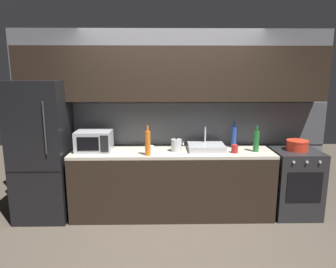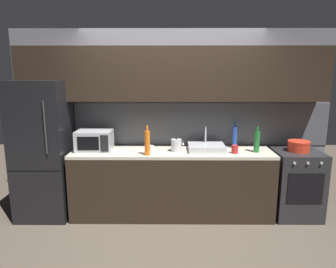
{
  "view_description": "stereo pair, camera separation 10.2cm",
  "coord_description": "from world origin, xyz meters",
  "px_view_note": "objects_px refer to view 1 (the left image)",
  "views": [
    {
      "loc": [
        -0.12,
        -3.05,
        1.93
      ],
      "look_at": [
        -0.05,
        0.9,
        1.13
      ],
      "focal_mm": 32.93,
      "sensor_mm": 36.0,
      "label": 1
    },
    {
      "loc": [
        -0.02,
        -3.05,
        1.93
      ],
      "look_at": [
        -0.05,
        0.9,
        1.13
      ],
      "focal_mm": 32.93,
      "sensor_mm": 36.0,
      "label": 2
    }
  ],
  "objects_px": {
    "mug_red": "(235,149)",
    "cooking_pot": "(297,145)",
    "oven_range": "(294,182)",
    "kettle": "(176,145)",
    "wine_bottle_green": "(256,141)",
    "wine_bottle_blue": "(234,137)",
    "microwave": "(94,141)",
    "wine_bottle_orange": "(148,143)",
    "mug_clear": "(151,149)",
    "refrigerator": "(42,151)"
  },
  "relations": [
    {
      "from": "kettle",
      "to": "refrigerator",
      "type": "bearing_deg",
      "value": 179.05
    },
    {
      "from": "wine_bottle_green",
      "to": "wine_bottle_orange",
      "type": "xyz_separation_m",
      "value": [
        -1.41,
        -0.16,
        0.02
      ]
    },
    {
      "from": "microwave",
      "to": "kettle",
      "type": "relative_size",
      "value": 2.45
    },
    {
      "from": "wine_bottle_blue",
      "to": "mug_clear",
      "type": "relative_size",
      "value": 3.96
    },
    {
      "from": "wine_bottle_blue",
      "to": "cooking_pot",
      "type": "relative_size",
      "value": 1.3
    },
    {
      "from": "oven_range",
      "to": "wine_bottle_green",
      "type": "xyz_separation_m",
      "value": [
        -0.57,
        -0.05,
        0.59
      ]
    },
    {
      "from": "mug_red",
      "to": "wine_bottle_blue",
      "type": "bearing_deg",
      "value": 79.77
    },
    {
      "from": "microwave",
      "to": "kettle",
      "type": "height_order",
      "value": "microwave"
    },
    {
      "from": "kettle",
      "to": "wine_bottle_green",
      "type": "xyz_separation_m",
      "value": [
        1.04,
        -0.02,
        0.06
      ]
    },
    {
      "from": "oven_range",
      "to": "wine_bottle_orange",
      "type": "distance_m",
      "value": 2.08
    },
    {
      "from": "oven_range",
      "to": "wine_bottle_blue",
      "type": "height_order",
      "value": "wine_bottle_blue"
    },
    {
      "from": "oven_range",
      "to": "wine_bottle_green",
      "type": "height_order",
      "value": "wine_bottle_green"
    },
    {
      "from": "kettle",
      "to": "cooking_pot",
      "type": "relative_size",
      "value": 0.67
    },
    {
      "from": "mug_red",
      "to": "mug_clear",
      "type": "relative_size",
      "value": 1.13
    },
    {
      "from": "kettle",
      "to": "cooking_pot",
      "type": "xyz_separation_m",
      "value": [
        1.61,
        0.03,
        -0.01
      ]
    },
    {
      "from": "mug_clear",
      "to": "microwave",
      "type": "bearing_deg",
      "value": 172.05
    },
    {
      "from": "wine_bottle_orange",
      "to": "kettle",
      "type": "bearing_deg",
      "value": 26.66
    },
    {
      "from": "oven_range",
      "to": "wine_bottle_green",
      "type": "relative_size",
      "value": 2.65
    },
    {
      "from": "mug_red",
      "to": "cooking_pot",
      "type": "distance_m",
      "value": 0.87
    },
    {
      "from": "oven_range",
      "to": "mug_red",
      "type": "distance_m",
      "value": 1.0
    },
    {
      "from": "kettle",
      "to": "mug_red",
      "type": "distance_m",
      "value": 0.75
    },
    {
      "from": "wine_bottle_orange",
      "to": "mug_red",
      "type": "bearing_deg",
      "value": 5.29
    },
    {
      "from": "oven_range",
      "to": "kettle",
      "type": "distance_m",
      "value": 1.7
    },
    {
      "from": "mug_clear",
      "to": "wine_bottle_orange",
      "type": "bearing_deg",
      "value": -104.56
    },
    {
      "from": "microwave",
      "to": "wine_bottle_green",
      "type": "xyz_separation_m",
      "value": [
        2.13,
        -0.07,
        0.01
      ]
    },
    {
      "from": "refrigerator",
      "to": "wine_bottle_orange",
      "type": "xyz_separation_m",
      "value": [
        1.4,
        -0.21,
        0.15
      ]
    },
    {
      "from": "microwave",
      "to": "cooking_pot",
      "type": "bearing_deg",
      "value": -0.39
    },
    {
      "from": "refrigerator",
      "to": "oven_range",
      "type": "xyz_separation_m",
      "value": [
        3.38,
        -0.0,
        -0.46
      ]
    },
    {
      "from": "oven_range",
      "to": "wine_bottle_green",
      "type": "bearing_deg",
      "value": -174.79
    },
    {
      "from": "wine_bottle_orange",
      "to": "cooking_pot",
      "type": "height_order",
      "value": "wine_bottle_orange"
    },
    {
      "from": "refrigerator",
      "to": "mug_clear",
      "type": "xyz_separation_m",
      "value": [
        1.43,
        -0.09,
        0.03
      ]
    },
    {
      "from": "kettle",
      "to": "wine_bottle_orange",
      "type": "height_order",
      "value": "wine_bottle_orange"
    },
    {
      "from": "oven_range",
      "to": "mug_clear",
      "type": "bearing_deg",
      "value": -177.5
    },
    {
      "from": "microwave",
      "to": "cooking_pot",
      "type": "distance_m",
      "value": 2.7
    },
    {
      "from": "refrigerator",
      "to": "mug_clear",
      "type": "distance_m",
      "value": 1.43
    },
    {
      "from": "wine_bottle_green",
      "to": "cooking_pot",
      "type": "xyz_separation_m",
      "value": [
        0.57,
        0.05,
        -0.07
      ]
    },
    {
      "from": "kettle",
      "to": "wine_bottle_green",
      "type": "height_order",
      "value": "wine_bottle_green"
    },
    {
      "from": "mug_red",
      "to": "kettle",
      "type": "bearing_deg",
      "value": 173.83
    },
    {
      "from": "wine_bottle_green",
      "to": "microwave",
      "type": "bearing_deg",
      "value": 178.07
    },
    {
      "from": "kettle",
      "to": "mug_clear",
      "type": "xyz_separation_m",
      "value": [
        -0.33,
        -0.06,
        -0.04
      ]
    },
    {
      "from": "wine_bottle_blue",
      "to": "mug_red",
      "type": "xyz_separation_m",
      "value": [
        -0.05,
        -0.28,
        -0.1
      ]
    },
    {
      "from": "mug_clear",
      "to": "kettle",
      "type": "bearing_deg",
      "value": 9.72
    },
    {
      "from": "oven_range",
      "to": "wine_bottle_blue",
      "type": "relative_size",
      "value": 2.46
    },
    {
      "from": "wine_bottle_green",
      "to": "mug_red",
      "type": "relative_size",
      "value": 3.27
    },
    {
      "from": "oven_range",
      "to": "refrigerator",
      "type": "bearing_deg",
      "value": 179.98
    },
    {
      "from": "oven_range",
      "to": "cooking_pot",
      "type": "relative_size",
      "value": 3.21
    },
    {
      "from": "cooking_pot",
      "to": "mug_clear",
      "type": "bearing_deg",
      "value": -177.45
    },
    {
      "from": "wine_bottle_orange",
      "to": "wine_bottle_blue",
      "type": "height_order",
      "value": "wine_bottle_orange"
    },
    {
      "from": "wine_bottle_blue",
      "to": "microwave",
      "type": "bearing_deg",
      "value": -175.27
    },
    {
      "from": "microwave",
      "to": "cooking_pot",
      "type": "height_order",
      "value": "microwave"
    }
  ]
}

